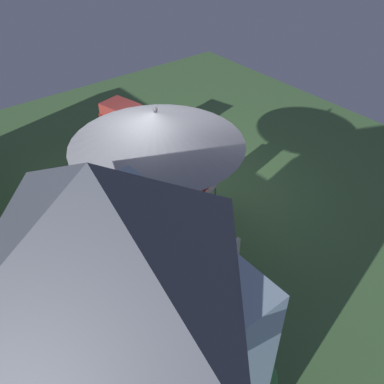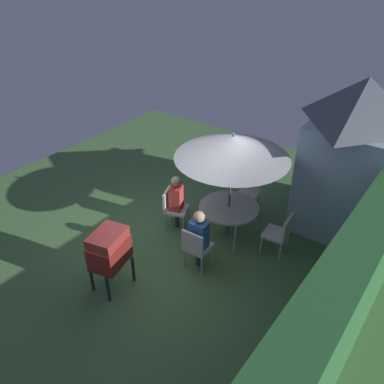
% 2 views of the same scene
% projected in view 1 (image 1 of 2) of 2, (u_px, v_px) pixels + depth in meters
% --- Properties ---
extents(ground_plane, '(11.00, 11.00, 0.00)m').
position_uv_depth(ground_plane, '(171.00, 204.00, 7.26)').
color(ground_plane, '#47703D').
extents(garden_shed, '(2.10, 1.73, 3.27)m').
position_uv_depth(garden_shed, '(117.00, 327.00, 3.38)').
color(garden_shed, '#9EBCD1').
rests_on(garden_shed, ground).
extents(patio_table, '(1.25, 1.25, 0.72)m').
position_uv_depth(patio_table, '(161.00, 215.00, 6.01)').
color(patio_table, '#B2ADA3').
rests_on(patio_table, ground).
extents(patio_umbrella, '(2.24, 2.24, 2.37)m').
position_uv_depth(patio_umbrella, '(156.00, 128.00, 5.14)').
color(patio_umbrella, '#4C4C51').
rests_on(patio_umbrella, ground).
extents(bbq_grill, '(0.80, 0.65, 1.20)m').
position_uv_depth(bbq_grill, '(122.00, 121.00, 7.89)').
color(bbq_grill, maroon).
rests_on(bbq_grill, ground).
extents(chair_near_shed, '(0.60, 0.60, 0.90)m').
position_uv_depth(chair_near_shed, '(202.00, 180.00, 6.94)').
color(chair_near_shed, silver).
rests_on(chair_near_shed, ground).
extents(chair_far_side, '(0.49, 0.48, 0.90)m').
position_uv_depth(chair_far_side, '(116.00, 185.00, 6.83)').
color(chair_far_side, silver).
rests_on(chair_far_side, ground).
extents(chair_toward_hedge, '(0.50, 0.51, 0.90)m').
position_uv_depth(chair_toward_hedge, '(96.00, 263.00, 5.48)').
color(chair_toward_hedge, silver).
rests_on(chair_toward_hedge, ground).
extents(chair_toward_house, '(0.52, 0.51, 0.90)m').
position_uv_depth(chair_toward_house, '(219.00, 263.00, 5.48)').
color(chair_toward_house, silver).
rests_on(chair_toward_house, ground).
extents(potted_plant_by_shed, '(0.58, 0.58, 0.84)m').
position_uv_depth(potted_plant_by_shed, '(248.00, 383.00, 4.25)').
color(potted_plant_by_shed, '#4C4C51').
rests_on(potted_plant_by_shed, ground).
extents(person_in_red, '(0.40, 0.35, 1.26)m').
position_uv_depth(person_in_red, '(200.00, 170.00, 6.72)').
color(person_in_red, '#CC3D33').
rests_on(person_in_red, ground).
extents(person_in_blue, '(0.26, 0.35, 1.26)m').
position_uv_depth(person_in_blue, '(117.00, 174.00, 6.62)').
color(person_in_blue, '#3866B2').
rests_on(person_in_blue, ground).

